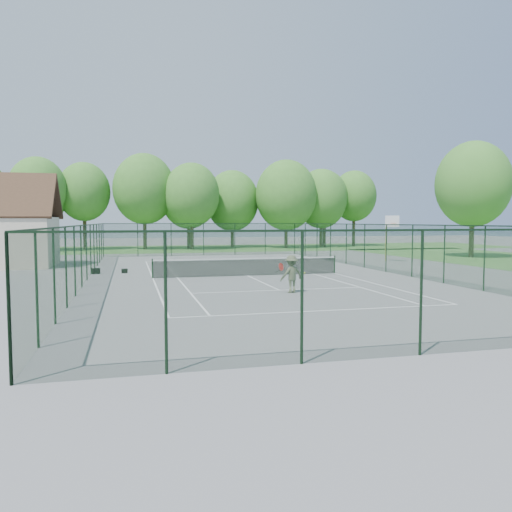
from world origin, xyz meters
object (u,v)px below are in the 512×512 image
object	(u,v)px
tennis_net	(248,266)
basketball_goal	(390,229)
sports_bag_a	(96,271)
tennis_player	(291,274)

from	to	relation	value
tennis_net	basketball_goal	bearing A→B (deg)	28.92
basketball_goal	sports_bag_a	distance (m)	22.57
tennis_player	sports_bag_a	bearing A→B (deg)	130.63
tennis_net	basketball_goal	world-z (taller)	basketball_goal
sports_bag_a	tennis_net	bearing A→B (deg)	-41.55
basketball_goal	tennis_player	bearing A→B (deg)	-131.64
tennis_net	basketball_goal	size ratio (longest dim) A/B	3.04
basketball_goal	sports_bag_a	size ratio (longest dim) A/B	8.26
sports_bag_a	tennis_player	xyz separation A→B (m)	(9.04, -10.53, 0.66)
tennis_player	tennis_net	bearing A→B (deg)	92.36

